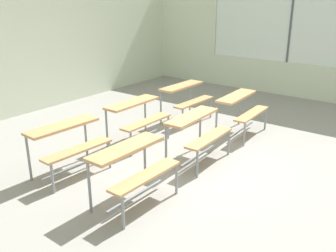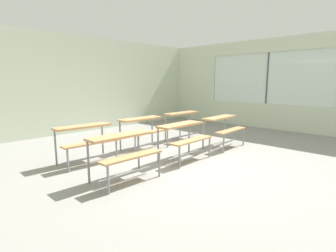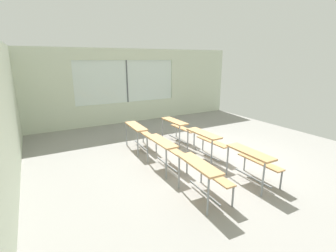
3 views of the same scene
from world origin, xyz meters
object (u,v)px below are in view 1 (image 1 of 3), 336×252
Objects in this scene: desk_bench_r0c2 at (242,105)px; desk_bench_r1c0 at (68,138)px; desk_bench_r1c1 at (137,113)px; desk_bench_r1c2 at (186,94)px; desk_bench_r0c1 at (198,127)px; desk_bench_r0c0 at (133,162)px.

desk_bench_r1c0 is at bearing 155.06° from desk_bench_r0c2.
desk_bench_r1c2 is at bearing 1.05° from desk_bench_r1c1.
desk_bench_r1c1 is at bearing 137.77° from desk_bench_r0c2.
desk_bench_r1c1 is at bearing 88.46° from desk_bench_r0c1.
desk_bench_r0c0 is 1.28m from desk_bench_r1c0.
desk_bench_r0c2 is 1.00× the size of desk_bench_r1c2.
desk_bench_r0c0 and desk_bench_r1c2 have the same top height.
desk_bench_r1c2 is at bearing 38.16° from desk_bench_r0c1.
desk_bench_r0c2 is (1.49, -0.00, 0.00)m from desk_bench_r0c1.
desk_bench_r0c2 is 3.24m from desk_bench_r1c0.
desk_bench_r0c2 is at bearing -1.78° from desk_bench_r0c1.
desk_bench_r0c2 is 1.00× the size of desk_bench_r1c0.
desk_bench_r1c1 is at bearing -177.07° from desk_bench_r1c2.
desk_bench_r0c1 is at bearing -138.00° from desk_bench_r1c2.
desk_bench_r0c0 is at bearing -88.66° from desk_bench_r1c0.
desk_bench_r1c0 is 1.01× the size of desk_bench_r1c2.
desk_bench_r0c0 is 2.00m from desk_bench_r1c1.
desk_bench_r0c1 and desk_bench_r1c2 have the same top height.
desk_bench_r1c2 is (3.05, 1.31, 0.00)m from desk_bench_r0c0.
desk_bench_r1c0 is 3.02m from desk_bench_r1c2.
desk_bench_r1c2 is (3.02, 0.02, 0.00)m from desk_bench_r1c0.
desk_bench_r0c1 is 1.00× the size of desk_bench_r1c2.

